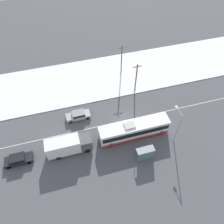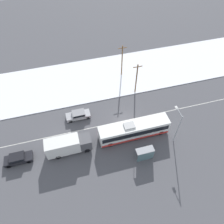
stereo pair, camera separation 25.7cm
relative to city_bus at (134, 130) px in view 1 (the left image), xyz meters
name	(u,v)px [view 1 (the left image)]	position (x,y,z in m)	size (l,w,h in m)	color
ground_plane	(124,121)	(-0.58, 3.45, -1.60)	(120.00, 120.00, 0.00)	#4C4C51
snow_lot	(106,76)	(-0.58, 16.50, -1.54)	(80.00, 13.83, 0.12)	white
lane_marking_center	(124,121)	(-0.58, 3.45, -1.60)	(60.00, 0.12, 0.00)	silver
city_bus	(134,130)	(0.00, 0.00, 0.00)	(12.23, 2.57, 3.27)	white
box_truck	(68,145)	(-11.41, -0.17, 0.18)	(7.38, 2.30, 3.23)	silver
sedan_car	(78,115)	(-8.65, 6.49, -0.79)	(4.47, 1.80, 1.48)	#9E9EA3
parked_car_near_truck	(18,159)	(-19.49, 0.09, -0.80)	(4.42, 1.80, 1.46)	black
pedestrian_at_stop	(147,148)	(1.09, -3.65, -0.60)	(0.59, 0.26, 1.63)	#23232D
bus_shelter	(146,153)	(0.23, -4.92, 0.08)	(2.89, 1.20, 2.40)	gray
streetlamp	(178,123)	(6.36, -2.49, 2.69)	(0.36, 2.43, 6.73)	#9EA3A8
utility_pole_roadside	(136,78)	(3.83, 10.12, 2.14)	(1.80, 0.24, 7.11)	brown
utility_pole_snowlot	(121,60)	(2.69, 16.11, 2.33)	(1.80, 0.24, 7.49)	brown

